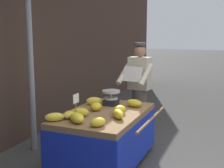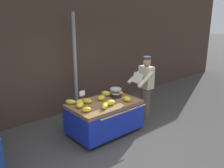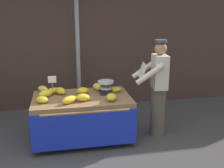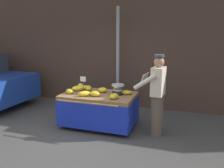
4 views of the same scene
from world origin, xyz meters
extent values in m
plane|color=#423F3D|center=(0.00, 0.00, 0.00)|extent=(60.00, 60.00, 0.00)
cube|color=#473328|center=(0.00, 2.84, 2.04)|extent=(16.00, 0.24, 4.07)
cylinder|color=gray|center=(0.26, 2.33, 1.40)|extent=(0.09, 0.09, 2.81)
cube|color=olive|center=(0.21, 1.04, 0.73)|extent=(1.64, 1.02, 0.08)
cylinder|color=black|center=(-0.53, 1.04, 0.33)|extent=(0.05, 0.65, 0.65)
cylinder|color=#B7B7BC|center=(-0.56, 1.04, 0.33)|extent=(0.01, 0.12, 0.12)
cylinder|color=black|center=(0.94, 1.04, 0.33)|extent=(0.05, 0.65, 0.65)
cylinder|color=#B7B7BC|center=(0.97, 1.04, 0.33)|extent=(0.01, 0.12, 0.12)
cylinder|color=#4C4742|center=(0.21, 1.47, 0.35)|extent=(0.05, 0.05, 0.69)
cube|color=#192DB2|center=(0.21, 0.53, 0.39)|extent=(1.64, 0.02, 0.60)
cube|color=#192DB2|center=(0.21, 1.55, 0.39)|extent=(1.64, 0.02, 0.60)
cube|color=#192DB2|center=(-0.61, 1.04, 0.39)|extent=(0.02, 1.02, 0.60)
cube|color=#192DB2|center=(1.02, 1.04, 0.39)|extent=(0.02, 1.02, 0.60)
cylinder|color=olive|center=(0.21, 0.35, 0.75)|extent=(1.31, 0.04, 0.04)
cube|color=black|center=(0.63, 1.12, 0.82)|extent=(0.20, 0.20, 0.09)
cylinder|color=#B7B7BC|center=(0.63, 1.12, 0.92)|extent=(0.02, 0.02, 0.11)
cylinder|color=#B7B7BC|center=(0.63, 1.12, 0.99)|extent=(0.28, 0.28, 0.03)
cylinder|color=#B7B7BC|center=(0.63, 1.12, 0.88)|extent=(0.21, 0.21, 0.03)
cylinder|color=#997A51|center=(-0.27, 1.23, 0.88)|extent=(0.01, 0.01, 0.22)
cube|color=white|center=(-0.27, 1.23, 1.05)|extent=(0.14, 0.01, 0.12)
ellipsoid|color=yellow|center=(0.52, 1.36, 0.84)|extent=(0.21, 0.28, 0.13)
ellipsoid|color=gold|center=(0.20, 0.81, 0.83)|extent=(0.24, 0.18, 0.12)
ellipsoid|color=yellow|center=(-0.44, 0.84, 0.83)|extent=(0.25, 0.22, 0.11)
ellipsoid|color=gold|center=(0.24, 1.19, 0.83)|extent=(0.24, 0.21, 0.12)
ellipsoid|color=gold|center=(0.66, 0.75, 0.83)|extent=(0.22, 0.28, 0.12)
ellipsoid|color=yellow|center=(-0.45, 1.45, 0.83)|extent=(0.25, 0.27, 0.11)
ellipsoid|color=yellow|center=(-0.26, 1.34, 0.82)|extent=(0.22, 0.17, 0.10)
ellipsoid|color=yellow|center=(-0.39, 1.15, 0.83)|extent=(0.32, 0.32, 0.12)
ellipsoid|color=gold|center=(-0.01, 0.74, 0.83)|extent=(0.29, 0.27, 0.12)
ellipsoid|color=gold|center=(0.81, 1.19, 0.82)|extent=(0.29, 0.22, 0.10)
ellipsoid|color=gold|center=(-0.15, 1.25, 0.83)|extent=(0.25, 0.29, 0.12)
cylinder|color=brown|center=(1.54, 0.95, 0.44)|extent=(0.26, 0.26, 0.88)
cube|color=beige|center=(1.54, 0.95, 1.17)|extent=(0.27, 0.41, 0.58)
sphere|color=#9E7051|center=(1.54, 0.95, 1.56)|extent=(0.21, 0.21, 0.21)
cylinder|color=#3F3F47|center=(1.54, 0.95, 1.69)|extent=(0.20, 0.20, 0.05)
cylinder|color=beige|center=(1.31, 0.76, 1.18)|extent=(0.48, 0.15, 0.37)
cylinder|color=beige|center=(1.36, 1.18, 1.18)|extent=(0.48, 0.15, 0.37)
cube|color=silver|center=(1.25, 0.98, 1.19)|extent=(0.13, 0.35, 0.25)
camera|label=1|loc=(-3.62, -0.68, 1.90)|focal=48.69mm
camera|label=2|loc=(-3.06, -3.05, 2.78)|focal=38.35mm
camera|label=3|loc=(-0.13, -3.30, 2.19)|focal=43.04mm
camera|label=4|loc=(2.14, -3.80, 2.15)|focal=37.89mm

